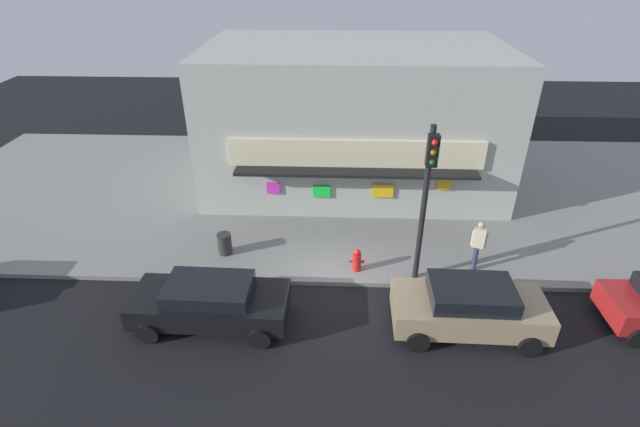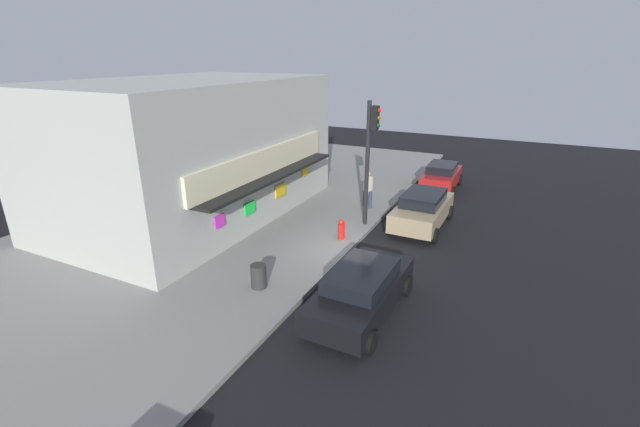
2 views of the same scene
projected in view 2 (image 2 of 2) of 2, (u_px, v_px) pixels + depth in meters
ground_plane at (349, 254)px, 16.54m from camera, size 55.19×55.19×0.00m
sidewalk at (212, 224)px, 19.25m from camera, size 36.79×13.31×0.17m
corner_building at (194, 149)px, 19.43m from camera, size 12.75×8.47×6.08m
traffic_light at (370, 148)px, 17.78m from camera, size 0.32×0.58×5.33m
fire_hydrant at (341, 229)px, 17.36m from camera, size 0.53×0.29×0.84m
trash_can at (259, 276)px, 13.74m from camera, size 0.50×0.50×0.79m
pedestrian at (368, 188)px, 20.73m from camera, size 0.55×0.55×1.79m
parked_car_black at (361, 290)px, 12.56m from camera, size 4.61×2.16×1.44m
parked_car_red at (441, 176)px, 24.12m from camera, size 3.93×1.98×1.48m
parked_car_tan at (422, 209)px, 18.87m from camera, size 4.38×2.15×1.59m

